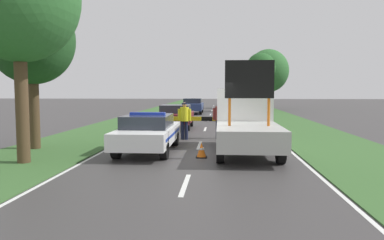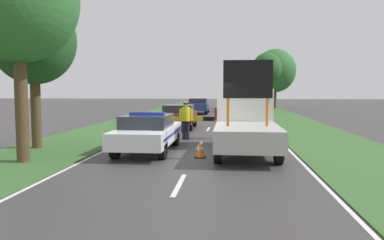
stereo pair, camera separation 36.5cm
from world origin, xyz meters
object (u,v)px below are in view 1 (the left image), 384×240
object	(u,v)px
queued_car_sedan_black	(230,109)
queued_car_hatch_blue	(193,106)
roadside_tree_mid_right	(32,41)
pedestrian_civilian	(220,117)
police_car	(148,132)
work_truck	(245,120)
traffic_cone_centre_front	(202,150)
traffic_cone_near_police	(138,134)
road_barrier	(201,120)
police_officer	(184,118)
queued_car_wagon_maroon	(176,116)
roadside_tree_near_left	(261,69)
roadside_tree_mid_left	(268,71)

from	to	relation	value
queued_car_sedan_black	queued_car_hatch_blue	distance (m)	7.52
queued_car_sedan_black	roadside_tree_mid_right	size ratio (longest dim) A/B	0.70
pedestrian_civilian	roadside_tree_mid_right	size ratio (longest dim) A/B	0.30
police_car	queued_car_sedan_black	size ratio (longest dim) A/B	1.21
queued_car_sedan_black	queued_car_hatch_blue	xyz separation A→B (m)	(-3.36, 6.72, -0.03)
work_truck	traffic_cone_centre_front	xyz separation A→B (m)	(-1.55, -1.56, -0.88)
pedestrian_civilian	traffic_cone_near_police	distance (m)	3.79
road_barrier	roadside_tree_mid_right	bearing A→B (deg)	-153.12
road_barrier	police_car	bearing A→B (deg)	-118.17
police_officer	work_truck	bearing A→B (deg)	157.20
road_barrier	pedestrian_civilian	distance (m)	0.93
roadside_tree_mid_right	traffic_cone_centre_front	bearing A→B (deg)	-11.49
police_officer	traffic_cone_near_police	bearing A→B (deg)	42.59
roadside_tree_mid_right	pedestrian_civilian	bearing A→B (deg)	26.94
roadside_tree_mid_right	queued_car_wagon_maroon	bearing A→B (deg)	61.06
pedestrian_civilian	roadside_tree_mid_right	xyz separation A→B (m)	(-7.02, -3.57, 3.08)
traffic_cone_centre_front	queued_car_sedan_black	bearing A→B (deg)	84.96
queued_car_wagon_maroon	roadside_tree_mid_right	world-z (taller)	roadside_tree_mid_right
police_car	queued_car_wagon_maroon	world-z (taller)	police_car
traffic_cone_centre_front	roadside_tree_near_left	bearing A→B (deg)	79.84
work_truck	roadside_tree_mid_right	size ratio (longest dim) A/B	0.97
police_car	road_barrier	bearing A→B (deg)	71.84
pedestrian_civilian	roadside_tree_mid_left	size ratio (longest dim) A/B	0.24
police_officer	roadside_tree_mid_left	distance (m)	30.17
police_car	work_truck	xyz separation A→B (m)	(3.55, 0.51, 0.41)
road_barrier	queued_car_sedan_black	bearing A→B (deg)	75.89
police_car	queued_car_sedan_black	world-z (taller)	queued_car_sedan_black
queued_car_hatch_blue	police_officer	bearing A→B (deg)	92.88
traffic_cone_near_police	road_barrier	bearing A→B (deg)	25.15
traffic_cone_near_police	queued_car_hatch_blue	xyz separation A→B (m)	(1.08, 19.05, 0.45)
police_car	roadside_tree_near_left	xyz separation A→B (m)	(6.84, 25.98, 3.73)
police_car	roadside_tree_mid_right	distance (m)	5.57
pedestrian_civilian	queued_car_sedan_black	bearing A→B (deg)	90.07
traffic_cone_centre_front	work_truck	bearing A→B (deg)	45.24
roadside_tree_near_left	roadside_tree_mid_right	distance (m)	28.08
police_officer	roadside_tree_mid_left	xyz separation A→B (m)	(7.42, 29.03, 3.52)
police_officer	traffic_cone_near_police	size ratio (longest dim) A/B	2.66
roadside_tree_mid_right	police_car	bearing A→B (deg)	-3.28
police_officer	queued_car_sedan_black	bearing A→B (deg)	-75.41
roadside_tree_mid_right	road_barrier	bearing A→B (deg)	32.31
road_barrier	police_officer	bearing A→B (deg)	-141.95
police_car	road_barrier	xyz separation A→B (m)	(1.74, 4.15, 0.10)
road_barrier	queued_car_sedan_black	distance (m)	11.16
queued_car_wagon_maroon	queued_car_sedan_black	world-z (taller)	queued_car_sedan_black
traffic_cone_near_police	queued_car_wagon_maroon	bearing A→B (deg)	79.24
traffic_cone_near_police	queued_car_hatch_blue	distance (m)	19.09
traffic_cone_near_police	queued_car_hatch_blue	bearing A→B (deg)	86.76
police_car	queued_car_hatch_blue	distance (m)	21.91
police_car	traffic_cone_centre_front	world-z (taller)	police_car
police_officer	police_car	bearing A→B (deg)	100.11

